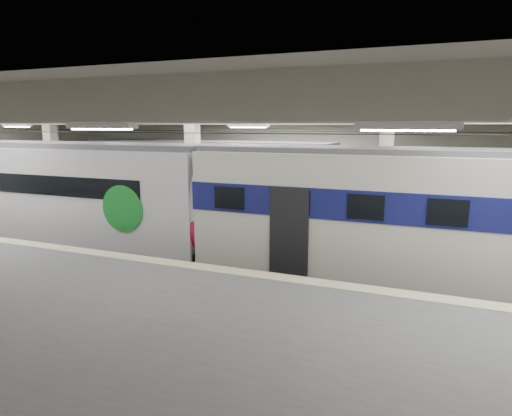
% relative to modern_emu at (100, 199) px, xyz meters
% --- Properties ---
extents(station_hall, '(36.00, 24.00, 5.75)m').
position_rel_modern_emu_xyz_m(station_hall, '(5.55, -1.74, 1.13)').
color(station_hall, black).
rests_on(station_hall, ground).
extents(modern_emu, '(13.21, 2.73, 4.29)m').
position_rel_modern_emu_xyz_m(modern_emu, '(0.00, 0.00, 0.00)').
color(modern_emu, silver).
rests_on(modern_emu, ground).
extents(older_rer, '(13.02, 2.87, 4.31)m').
position_rel_modern_emu_xyz_m(older_rer, '(11.44, 0.00, 0.15)').
color(older_rer, beige).
rests_on(older_rer, ground).
extents(far_train, '(13.21, 3.31, 4.22)m').
position_rel_modern_emu_xyz_m(far_train, '(1.69, 5.50, 0.07)').
color(far_train, silver).
rests_on(far_train, ground).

